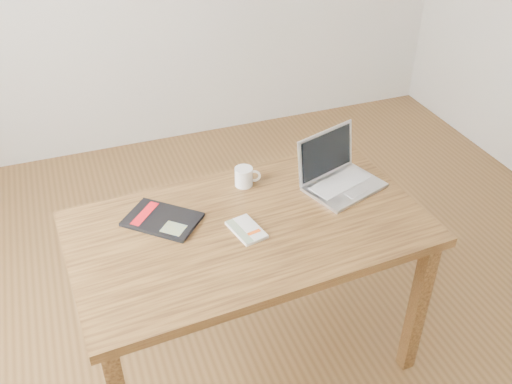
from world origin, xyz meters
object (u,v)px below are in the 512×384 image
object	(u,v)px
black_guidebook	(162,220)
white_guidebook	(246,230)
laptop	(338,174)
coffee_mug	(244,176)
desk	(249,243)

from	to	relation	value
black_guidebook	white_guidebook	bearing A→B (deg)	-78.99
laptop	coffee_mug	size ratio (longest dim) A/B	3.39
black_guidebook	laptop	xyz separation A→B (m)	(0.74, -0.01, 0.04)
white_guidebook	laptop	world-z (taller)	laptop
laptop	coffee_mug	distance (m)	0.39
desk	black_guidebook	world-z (taller)	black_guidebook
desk	coffee_mug	xyz separation A→B (m)	(0.07, 0.26, 0.13)
desk	laptop	bearing A→B (deg)	13.52
white_guidebook	coffee_mug	bearing A→B (deg)	60.15
black_guidebook	coffee_mug	distance (m)	0.40
white_guidebook	laptop	distance (m)	0.49
black_guidebook	coffee_mug	size ratio (longest dim) A/B	3.00
black_guidebook	coffee_mug	world-z (taller)	coffee_mug
white_guidebook	black_guidebook	distance (m)	0.33
desk	laptop	size ratio (longest dim) A/B	3.77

